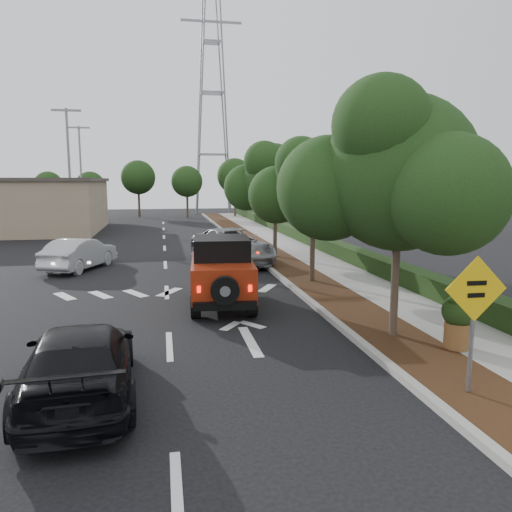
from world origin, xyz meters
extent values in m
plane|color=black|center=(0.00, 0.00, 0.00)|extent=(120.00, 120.00, 0.00)
cube|color=#9E9B93|center=(4.60, 12.00, 0.07)|extent=(0.20, 70.00, 0.15)
cube|color=black|center=(5.60, 12.00, 0.06)|extent=(1.80, 70.00, 0.12)
cube|color=gray|center=(7.50, 12.00, 0.06)|extent=(2.00, 70.00, 0.12)
cube|color=black|center=(8.90, 12.00, 0.40)|extent=(0.80, 70.00, 0.80)
cylinder|color=black|center=(1.02, 5.02, 0.42)|extent=(0.36, 0.86, 0.84)
cylinder|color=black|center=(2.65, 4.90, 0.42)|extent=(0.36, 0.86, 0.84)
cylinder|color=black|center=(0.81, 2.40, 0.42)|extent=(0.36, 0.86, 0.84)
cylinder|color=black|center=(2.44, 2.27, 0.42)|extent=(0.36, 0.86, 0.84)
cube|color=maroon|center=(1.73, 3.65, 1.00)|extent=(2.19, 4.02, 1.05)
cube|color=black|center=(1.76, 3.96, 1.86)|extent=(1.90, 2.26, 0.67)
cube|color=maroon|center=(1.85, 5.11, 0.91)|extent=(1.74, 1.21, 0.86)
cube|color=black|center=(1.57, 1.63, 0.52)|extent=(1.80, 0.33, 0.23)
cylinder|color=black|center=(1.56, 1.48, 1.00)|extent=(0.81, 0.29, 0.80)
cube|color=#FF190C|center=(0.86, 1.75, 1.00)|extent=(0.11, 0.05, 0.19)
cube|color=#FF190C|center=(2.29, 1.63, 1.00)|extent=(0.11, 0.05, 0.19)
imported|color=#94959B|center=(3.19, 11.92, 0.84)|extent=(3.88, 6.46, 1.68)
imported|color=black|center=(-1.64, -2.67, 0.70)|extent=(2.31, 4.93, 1.39)
imported|color=#AEB0B6|center=(-3.80, 11.47, 0.71)|extent=(3.00, 4.59, 1.43)
imported|color=#A7A9AF|center=(-9.65, 25.82, 0.74)|extent=(4.68, 3.06, 1.48)
cylinder|color=slate|center=(5.40, -4.00, 1.30)|extent=(0.08, 0.08, 2.34)
cube|color=yellow|center=(5.40, -4.03, 2.08)|extent=(1.20, 0.05, 1.20)
cube|color=black|center=(5.40, -4.06, 2.19)|extent=(0.38, 0.02, 0.08)
cube|color=black|center=(5.40, -4.06, 1.97)|extent=(0.33, 0.02, 0.08)
cylinder|color=brown|center=(6.60, -1.74, 0.43)|extent=(0.66, 0.66, 0.61)
sphere|color=black|center=(6.60, -1.74, 1.01)|extent=(0.76, 0.76, 0.76)
imported|color=black|center=(6.60, -1.74, 1.09)|extent=(0.69, 0.61, 0.71)
camera|label=1|loc=(-0.09, -11.88, 4.01)|focal=35.00mm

